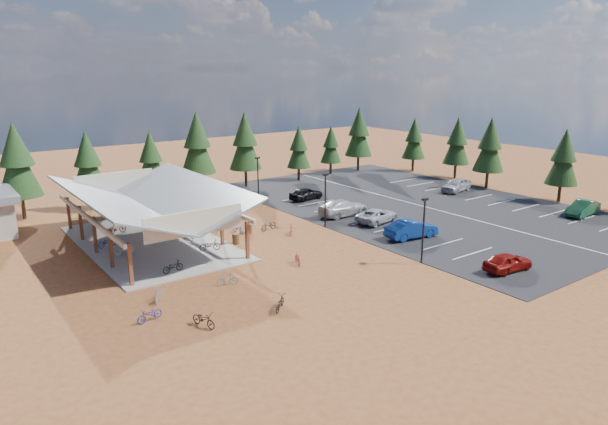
# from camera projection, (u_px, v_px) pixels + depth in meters

# --- Properties ---
(ground) EXTENTS (140.00, 140.00, 0.00)m
(ground) POSITION_uv_depth(u_px,v_px,m) (294.00, 242.00, 46.67)
(ground) COLOR brown
(ground) RESTS_ON ground
(asphalt_lot) EXTENTS (27.00, 44.00, 0.04)m
(asphalt_lot) POSITION_uv_depth(u_px,v_px,m) (416.00, 204.00, 59.54)
(asphalt_lot) COLOR black
(asphalt_lot) RESTS_ON ground
(concrete_pad) EXTENTS (10.60, 18.60, 0.10)m
(concrete_pad) POSITION_uv_depth(u_px,v_px,m) (152.00, 243.00, 46.44)
(concrete_pad) COLOR gray
(concrete_pad) RESTS_ON ground
(bike_pavilion) EXTENTS (11.65, 19.40, 4.97)m
(bike_pavilion) POSITION_uv_depth(u_px,v_px,m) (148.00, 200.00, 45.46)
(bike_pavilion) COLOR #592319
(bike_pavilion) RESTS_ON concrete_pad
(lamp_post_0) EXTENTS (0.50, 0.25, 5.14)m
(lamp_post_0) POSITION_uv_depth(u_px,v_px,m) (423.00, 226.00, 40.94)
(lamp_post_0) COLOR black
(lamp_post_0) RESTS_ON ground
(lamp_post_1) EXTENTS (0.50, 0.25, 5.14)m
(lamp_post_1) POSITION_uv_depth(u_px,v_px,m) (325.00, 197.00, 50.31)
(lamp_post_1) COLOR black
(lamp_post_1) RESTS_ON ground
(lamp_post_2) EXTENTS (0.50, 0.25, 5.14)m
(lamp_post_2) POSITION_uv_depth(u_px,v_px,m) (258.00, 176.00, 59.68)
(lamp_post_2) COLOR black
(lamp_post_2) RESTS_ON ground
(trash_bin_0) EXTENTS (0.60, 0.60, 0.90)m
(trash_bin_0) POSITION_uv_depth(u_px,v_px,m) (236.00, 239.00, 46.15)
(trash_bin_0) COLOR #50361C
(trash_bin_0) RESTS_ON ground
(trash_bin_1) EXTENTS (0.60, 0.60, 0.90)m
(trash_bin_1) POSITION_uv_depth(u_px,v_px,m) (249.00, 229.00, 49.11)
(trash_bin_1) COLOR #50361C
(trash_bin_1) RESTS_ON ground
(pine_1) EXTENTS (4.13, 4.13, 9.63)m
(pine_1) POSITION_uv_depth(u_px,v_px,m) (17.00, 161.00, 52.36)
(pine_1) COLOR #382314
(pine_1) RESTS_ON ground
(pine_2) EXTENTS (3.60, 3.60, 8.38)m
(pine_2) POSITION_uv_depth(u_px,v_px,m) (88.00, 162.00, 56.27)
(pine_2) COLOR #382314
(pine_2) RESTS_ON ground
(pine_3) EXTENTS (3.37, 3.37, 7.85)m
(pine_3) POSITION_uv_depth(u_px,v_px,m) (151.00, 158.00, 60.59)
(pine_3) COLOR #382314
(pine_3) RESTS_ON ground
(pine_4) EXTENTS (4.16, 4.16, 9.70)m
(pine_4) POSITION_uv_depth(u_px,v_px,m) (197.00, 143.00, 64.21)
(pine_4) COLOR #382314
(pine_4) RESTS_ON ground
(pine_5) EXTENTS (4.03, 4.03, 9.40)m
(pine_5) POSITION_uv_depth(u_px,v_px,m) (245.00, 141.00, 67.19)
(pine_5) COLOR #382314
(pine_5) RESTS_ON ground
(pine_6) EXTENTS (3.13, 3.13, 7.28)m
(pine_6) POSITION_uv_depth(u_px,v_px,m) (299.00, 147.00, 71.37)
(pine_6) COLOR #382314
(pine_6) RESTS_ON ground
(pine_7) EXTENTS (2.94, 2.94, 6.84)m
(pine_7) POSITION_uv_depth(u_px,v_px,m) (331.00, 145.00, 75.86)
(pine_7) COLOR #382314
(pine_7) RESTS_ON ground
(pine_8) EXTENTS (3.95, 3.95, 9.19)m
(pine_8) POSITION_uv_depth(u_px,v_px,m) (359.00, 132.00, 77.95)
(pine_8) COLOR #382314
(pine_8) RESTS_ON ground
(pine_10) EXTENTS (3.52, 3.52, 8.20)m
(pine_10) POSITION_uv_depth(u_px,v_px,m) (564.00, 157.00, 59.66)
(pine_10) COLOR #382314
(pine_10) RESTS_ON ground
(pine_11) EXTENTS (3.77, 3.77, 8.79)m
(pine_11) POSITION_uv_depth(u_px,v_px,m) (490.00, 145.00, 66.65)
(pine_11) COLOR #382314
(pine_11) RESTS_ON ground
(pine_12) EXTENTS (3.56, 3.56, 8.28)m
(pine_12) POSITION_uv_depth(u_px,v_px,m) (457.00, 141.00, 72.60)
(pine_12) COLOR #382314
(pine_12) RESTS_ON ground
(pine_13) EXTENTS (3.31, 3.31, 7.72)m
(pine_13) POSITION_uv_depth(u_px,v_px,m) (414.00, 139.00, 77.98)
(pine_13) COLOR #382314
(pine_13) RESTS_ON ground
(bike_0) EXTENTS (1.69, 0.76, 0.86)m
(bike_0) POSITION_uv_depth(u_px,v_px,m) (173.00, 266.00, 39.48)
(bike_0) COLOR black
(bike_0) RESTS_ON concrete_pad
(bike_1) EXTENTS (1.70, 0.64, 1.00)m
(bike_1) POSITION_uv_depth(u_px,v_px,m) (124.00, 248.00, 43.30)
(bike_1) COLOR #9CA0A5
(bike_1) RESTS_ON concrete_pad
(bike_2) EXTENTS (1.82, 1.07, 0.91)m
(bike_2) POSITION_uv_depth(u_px,v_px,m) (107.00, 242.00, 45.09)
(bike_2) COLOR navy
(bike_2) RESTS_ON concrete_pad
(bike_3) EXTENTS (1.84, 0.80, 1.07)m
(bike_3) POSITION_uv_depth(u_px,v_px,m) (117.00, 228.00, 48.72)
(bike_3) COLOR maroon
(bike_3) RESTS_ON concrete_pad
(bike_4) EXTENTS (1.83, 1.09, 0.91)m
(bike_4) POSITION_uv_depth(u_px,v_px,m) (210.00, 245.00, 44.15)
(bike_4) COLOR black
(bike_4) RESTS_ON concrete_pad
(bike_5) EXTENTS (1.64, 0.95, 0.95)m
(bike_5) POSITION_uv_depth(u_px,v_px,m) (194.00, 236.00, 46.40)
(bike_5) COLOR #9FA1A7
(bike_5) RESTS_ON concrete_pad
(bike_6) EXTENTS (2.02, 1.14, 1.00)m
(bike_6) POSITION_uv_depth(u_px,v_px,m) (175.00, 230.00, 48.07)
(bike_6) COLOR navy
(bike_6) RESTS_ON concrete_pad
(bike_7) EXTENTS (1.65, 0.89, 0.95)m
(bike_7) POSITION_uv_depth(u_px,v_px,m) (153.00, 212.00, 54.17)
(bike_7) COLOR maroon
(bike_7) RESTS_ON concrete_pad
(bike_8) EXTENTS (1.14, 1.89, 0.94)m
(bike_8) POSITION_uv_depth(u_px,v_px,m) (204.00, 319.00, 31.33)
(bike_8) COLOR black
(bike_8) RESTS_ON ground
(bike_9) EXTENTS (1.23, 1.59, 0.96)m
(bike_9) POSITION_uv_depth(u_px,v_px,m) (158.00, 294.00, 34.74)
(bike_9) COLOR gray
(bike_9) RESTS_ON ground
(bike_10) EXTENTS (1.78, 0.98, 0.89)m
(bike_10) POSITION_uv_depth(u_px,v_px,m) (150.00, 314.00, 32.00)
(bike_10) COLOR navy
(bike_10) RESTS_ON ground
(bike_11) EXTENTS (0.94, 1.58, 0.91)m
(bike_11) POSITION_uv_depth(u_px,v_px,m) (298.00, 259.00, 41.32)
(bike_11) COLOR maroon
(bike_11) RESTS_ON ground
(bike_12) EXTENTS (1.74, 1.67, 0.94)m
(bike_12) POSITION_uv_depth(u_px,v_px,m) (280.00, 303.00, 33.50)
(bike_12) COLOR black
(bike_12) RESTS_ON ground
(bike_13) EXTENTS (1.54, 0.85, 0.89)m
(bike_13) POSITION_uv_depth(u_px,v_px,m) (228.00, 279.00, 37.35)
(bike_13) COLOR gray
(bike_13) RESTS_ON ground
(bike_14) EXTENTS (0.68, 1.78, 0.93)m
(bike_14) POSITION_uv_depth(u_px,v_px,m) (238.00, 228.00, 49.16)
(bike_14) COLOR navy
(bike_14) RESTS_ON ground
(bike_15) EXTENTS (1.27, 1.54, 0.94)m
(bike_15) POSITION_uv_depth(u_px,v_px,m) (291.00, 230.00, 48.71)
(bike_15) COLOR maroon
(bike_15) RESTS_ON ground
(bike_16) EXTENTS (2.00, 1.15, 0.99)m
(bike_16) POSITION_uv_depth(u_px,v_px,m) (269.00, 225.00, 50.01)
(bike_16) COLOR black
(bike_16) RESTS_ON ground
(car_0) EXTENTS (4.19, 2.06, 1.37)m
(car_0) POSITION_uv_depth(u_px,v_px,m) (508.00, 262.00, 39.84)
(car_0) COLOR maroon
(car_0) RESTS_ON asphalt_lot
(car_1) EXTENTS (5.07, 2.35, 1.61)m
(car_1) POSITION_uv_depth(u_px,v_px,m) (411.00, 229.00, 47.57)
(car_1) COLOR navy
(car_1) RESTS_ON asphalt_lot
(car_2) EXTENTS (5.17, 3.09, 1.35)m
(car_2) POSITION_uv_depth(u_px,v_px,m) (377.00, 215.00, 52.47)
(car_2) COLOR #B1B3B9
(car_2) RESTS_ON asphalt_lot
(car_3) EXTENTS (5.59, 2.33, 1.61)m
(car_3) POSITION_uv_depth(u_px,v_px,m) (343.00, 208.00, 54.83)
(car_3) COLOR #BCBCBC
(car_3) RESTS_ON asphalt_lot
(car_4) EXTENTS (4.34, 2.16, 1.42)m
(car_4) POSITION_uv_depth(u_px,v_px,m) (306.00, 194.00, 61.48)
(car_4) COLOR black
(car_4) RESTS_ON asphalt_lot
(car_5) EXTENTS (4.81, 1.98, 1.55)m
(car_5) POSITION_uv_depth(u_px,v_px,m) (583.00, 208.00, 54.82)
(car_5) COLOR #194D2D
(car_5) RESTS_ON asphalt_lot
(car_8) EXTENTS (5.05, 2.75, 1.63)m
(car_8) POSITION_uv_depth(u_px,v_px,m) (456.00, 185.00, 65.51)
(car_8) COLOR #A8A9AF
(car_8) RESTS_ON asphalt_lot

